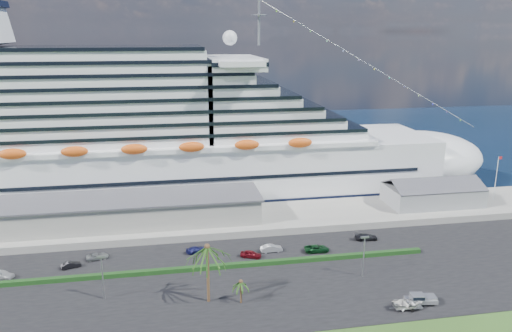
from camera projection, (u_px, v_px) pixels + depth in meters
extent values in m
plane|color=#2E4F1A|center=(269.00, 308.00, 85.02)|extent=(420.00, 420.00, 0.00)
cube|color=black|center=(258.00, 278.00, 95.46)|extent=(140.00, 38.00, 0.12)
cube|color=gray|center=(237.00, 219.00, 122.79)|extent=(240.00, 20.00, 1.80)
cube|color=black|center=(207.00, 144.00, 208.54)|extent=(420.00, 160.00, 0.02)
cube|color=silver|center=(154.00, 170.00, 140.33)|extent=(160.00, 30.00, 16.00)
ellipsoid|color=silver|center=(418.00, 158.00, 153.98)|extent=(40.00, 30.00, 16.00)
cube|color=black|center=(155.00, 193.00, 142.10)|extent=(164.00, 30.60, 2.40)
cube|color=silver|center=(104.00, 94.00, 132.64)|extent=(128.00, 26.00, 24.80)
cube|color=silver|center=(233.00, 63.00, 136.55)|extent=(14.00, 38.00, 3.20)
cylinder|color=gray|center=(259.00, 23.00, 135.01)|extent=(0.70, 0.70, 12.00)
ellipsoid|color=#D95114|center=(134.00, 149.00, 122.08)|extent=(90.00, 2.40, 2.60)
ellipsoid|color=#D95114|center=(140.00, 126.00, 152.10)|extent=(90.00, 2.40, 2.60)
cube|color=black|center=(154.00, 167.00, 140.12)|extent=(144.00, 30.40, 0.90)
cube|color=gray|center=(131.00, 211.00, 117.51)|extent=(60.00, 14.00, 6.00)
cube|color=#4C4C54|center=(131.00, 198.00, 116.70)|extent=(61.00, 15.00, 0.40)
cube|color=gray|center=(432.00, 195.00, 130.81)|extent=(24.00, 12.00, 4.80)
cube|color=#4C4C54|center=(440.00, 185.00, 127.02)|extent=(24.00, 6.31, 2.74)
cube|color=#4C4C54|center=(428.00, 179.00, 132.72)|extent=(24.00, 6.31, 2.74)
cylinder|color=silver|center=(496.00, 178.00, 132.94)|extent=(0.16, 0.16, 12.00)
cube|color=red|center=(500.00, 158.00, 131.56)|extent=(1.00, 0.04, 0.70)
cube|color=black|center=(213.00, 267.00, 98.71)|extent=(88.00, 1.10, 0.90)
cylinder|color=gray|center=(103.00, 278.00, 86.77)|extent=(0.24, 0.24, 8.00)
cube|color=gray|center=(101.00, 257.00, 85.70)|extent=(1.60, 0.35, 0.35)
cylinder|color=gray|center=(364.00, 257.00, 94.96)|extent=(0.24, 0.24, 8.00)
cube|color=gray|center=(365.00, 237.00, 93.89)|extent=(1.60, 0.35, 0.35)
cylinder|color=#47301E|center=(208.00, 274.00, 85.74)|extent=(0.54, 0.54, 10.50)
sphere|color=#47301E|center=(207.00, 246.00, 84.37)|extent=(0.98, 0.98, 0.98)
cylinder|color=#47301E|center=(241.00, 292.00, 86.08)|extent=(0.35, 0.35, 4.20)
sphere|color=#47301E|center=(241.00, 281.00, 85.53)|extent=(0.73, 0.73, 0.73)
imported|color=#B9BABC|center=(2.00, 274.00, 95.02)|extent=(4.96, 3.46, 1.57)
imported|color=black|center=(71.00, 265.00, 99.22)|extent=(4.06, 2.45, 1.26)
imported|color=gray|center=(97.00, 256.00, 103.02)|extent=(4.82, 3.08, 1.24)
imported|color=#16184D|center=(196.00, 249.00, 106.24)|extent=(4.73, 3.39, 1.27)
imported|color=maroon|center=(251.00, 254.00, 103.74)|extent=(4.72, 3.29, 1.49)
imported|color=#999A9F|center=(271.00, 248.00, 106.46)|extent=(4.74, 1.84, 1.54)
imported|color=#0E3919|center=(317.00, 249.00, 106.42)|extent=(5.45, 2.80, 1.47)
imported|color=black|center=(366.00, 237.00, 112.50)|extent=(5.37, 2.69, 1.50)
cylinder|color=black|center=(413.00, 306.00, 84.80)|extent=(0.84, 0.40, 0.81)
cylinder|color=black|center=(408.00, 300.00, 86.62)|extent=(0.84, 0.40, 0.81)
cylinder|color=black|center=(432.00, 304.00, 85.40)|extent=(0.84, 0.40, 0.81)
cylinder|color=black|center=(426.00, 298.00, 87.22)|extent=(0.84, 0.40, 0.81)
cube|color=#A0A1A6|center=(421.00, 300.00, 85.94)|extent=(5.70, 2.82, 0.71)
cube|color=#A0A1A6|center=(429.00, 297.00, 86.09)|extent=(2.69, 2.31, 0.56)
cube|color=#A0A1A6|center=(417.00, 297.00, 85.64)|extent=(2.49, 2.23, 0.96)
cube|color=black|center=(417.00, 296.00, 85.61)|extent=(2.29, 2.25, 0.56)
cube|color=#A0A1A6|center=(408.00, 300.00, 85.49)|extent=(1.19, 2.03, 0.35)
cube|color=gray|center=(408.00, 307.00, 84.32)|extent=(4.83, 2.02, 0.12)
cylinder|color=gray|center=(396.00, 308.00, 83.95)|extent=(2.26, 0.21, 0.08)
cylinder|color=black|center=(413.00, 310.00, 83.57)|extent=(0.67, 0.26, 0.66)
cylinder|color=black|center=(407.00, 305.00, 85.33)|extent=(0.67, 0.26, 0.66)
imported|color=silver|center=(408.00, 303.00, 84.16)|extent=(5.42, 4.02, 1.08)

